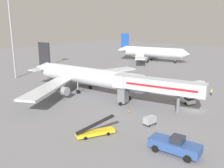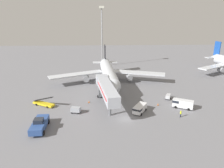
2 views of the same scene
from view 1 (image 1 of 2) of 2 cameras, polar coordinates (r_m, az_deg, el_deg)
The scene contains 14 objects.
ground_plane at distance 56.68m, azimuth 18.49°, elevation -5.85°, with size 300.00×300.00×0.00m, color slate.
airplane_at_gate at distance 67.25m, azimuth -6.19°, elevation 1.89°, with size 44.45×41.54×12.71m.
jet_bridge at distance 54.09m, azimuth 9.25°, elevation -0.43°, with size 6.21×20.50×6.98m.
pushback_tug at distance 38.09m, azimuth 14.33°, elevation -13.57°, with size 3.24×7.55×2.78m.
belt_loader_truck at distance 42.41m, azimuth -3.88°, elevation -10.91°, with size 6.68×4.70×3.20m.
service_van_rear_left at distance 61.13m, azimuth 16.71°, elevation -3.12°, with size 4.50×5.41×1.99m.
service_van_outer_right at distance 72.83m, azimuth 18.53°, elevation -0.33°, with size 5.65×4.24×2.38m.
baggage_cart_far_center at distance 73.74m, azimuth 13.19°, elevation -0.24°, with size 2.27×2.78×1.39m.
baggage_cart_far_left at distance 46.99m, azimuth 8.73°, elevation -8.31°, with size 2.65×1.84×1.58m.
ground_crew_worker_foreground at distance 69.22m, azimuth 22.01°, elevation -1.71°, with size 0.49×0.49×1.83m.
safety_cone_alpha at distance 68.24m, azimuth 15.18°, elevation -1.94°, with size 0.42×0.42×0.64m.
safety_cone_bravo at distance 52.72m, azimuth 3.98°, elevation -6.28°, with size 0.41×0.41×0.62m.
airplane_background at distance 120.46m, azimuth 8.97°, elevation 7.31°, with size 38.57×36.13×13.01m.
apron_light_mast at distance 88.52m, azimuth -22.53°, elevation 14.06°, with size 2.40×2.40×29.55m.
Camera 1 is at (-50.91, -16.36, 18.79)m, focal length 39.53 mm.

